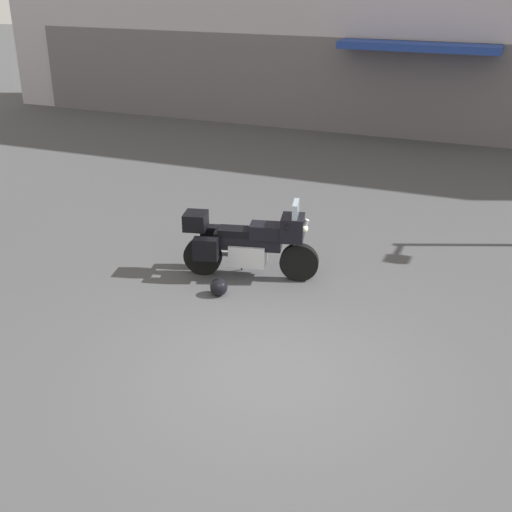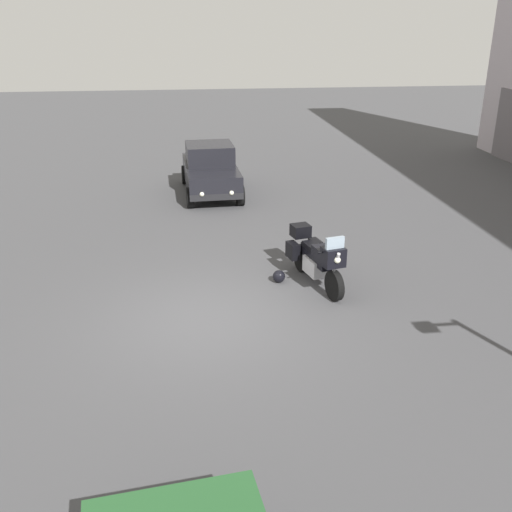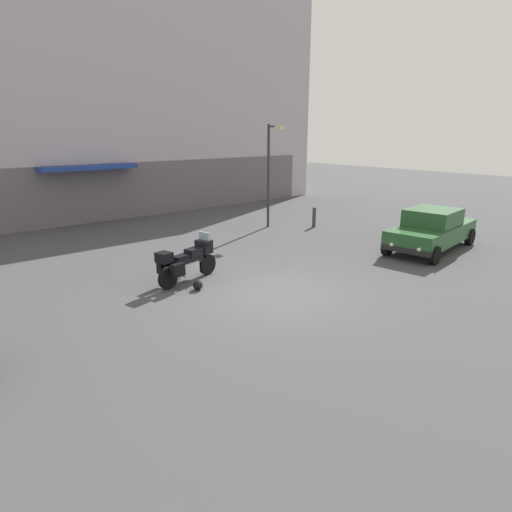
{
  "view_description": "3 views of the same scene",
  "coord_description": "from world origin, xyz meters",
  "px_view_note": "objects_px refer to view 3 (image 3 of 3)",
  "views": [
    {
      "loc": [
        2.47,
        -6.72,
        4.83
      ],
      "look_at": [
        -0.59,
        0.89,
        1.17
      ],
      "focal_mm": 46.32,
      "sensor_mm": 36.0,
      "label": 1
    },
    {
      "loc": [
        10.0,
        -0.29,
        5.43
      ],
      "look_at": [
        -0.51,
        1.04,
        1.08
      ],
      "focal_mm": 40.63,
      "sensor_mm": 36.0,
      "label": 2
    },
    {
      "loc": [
        -7.65,
        -8.05,
        4.27
      ],
      "look_at": [
        -0.29,
        0.63,
        0.99
      ],
      "focal_mm": 30.19,
      "sensor_mm": 36.0,
      "label": 3
    }
  ],
  "objects_px": {
    "helmet": "(198,285)",
    "bollard_curbside": "(314,217)",
    "car_sedan_far": "(432,229)",
    "motorcycle": "(187,261)",
    "streetlamp_curbside": "(271,166)"
  },
  "relations": [
    {
      "from": "bollard_curbside",
      "to": "car_sedan_far",
      "type": "bearing_deg",
      "value": -86.59
    },
    {
      "from": "streetlamp_curbside",
      "to": "motorcycle",
      "type": "bearing_deg",
      "value": -149.75
    },
    {
      "from": "motorcycle",
      "to": "bollard_curbside",
      "type": "height_order",
      "value": "motorcycle"
    },
    {
      "from": "motorcycle",
      "to": "bollard_curbside",
      "type": "xyz_separation_m",
      "value": [
        8.54,
        2.76,
        -0.12
      ]
    },
    {
      "from": "streetlamp_curbside",
      "to": "bollard_curbside",
      "type": "distance_m",
      "value": 3.1
    },
    {
      "from": "helmet",
      "to": "car_sedan_far",
      "type": "height_order",
      "value": "car_sedan_far"
    },
    {
      "from": "motorcycle",
      "to": "helmet",
      "type": "xyz_separation_m",
      "value": [
        -0.16,
        -0.8,
        -0.48
      ]
    },
    {
      "from": "car_sedan_far",
      "to": "streetlamp_curbside",
      "type": "bearing_deg",
      "value": -81.27
    },
    {
      "from": "helmet",
      "to": "bollard_curbside",
      "type": "distance_m",
      "value": 9.41
    },
    {
      "from": "helmet",
      "to": "bollard_curbside",
      "type": "bearing_deg",
      "value": 22.25
    },
    {
      "from": "helmet",
      "to": "bollard_curbside",
      "type": "xyz_separation_m",
      "value": [
        8.71,
        3.56,
        0.36
      ]
    },
    {
      "from": "car_sedan_far",
      "to": "bollard_curbside",
      "type": "height_order",
      "value": "car_sedan_far"
    },
    {
      "from": "helmet",
      "to": "streetlamp_curbside",
      "type": "bearing_deg",
      "value": 34.29
    },
    {
      "from": "helmet",
      "to": "motorcycle",
      "type": "bearing_deg",
      "value": 78.38
    },
    {
      "from": "motorcycle",
      "to": "helmet",
      "type": "relative_size",
      "value": 7.97
    }
  ]
}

